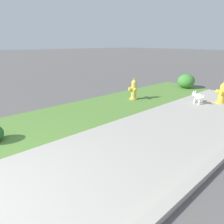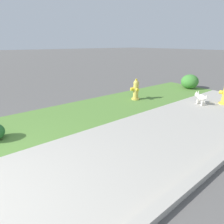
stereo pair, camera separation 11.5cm
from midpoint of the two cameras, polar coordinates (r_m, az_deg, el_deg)
The scene contains 3 objects.
fire_hydrant_mid_block at distance 6.31m, azimuth 8.28°, elevation 7.18°, with size 0.34×0.37×0.74m.
small_white_dog at distance 6.47m, azimuth 27.39°, elevation 4.28°, with size 0.27×0.46×0.42m.
shrub_bush_near_lamp at distance 8.62m, azimuth 24.38°, elevation 9.04°, with size 0.73×0.73×0.62m.
Camera 2 is at (1.08, -2.11, 1.90)m, focal length 28.00 mm.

